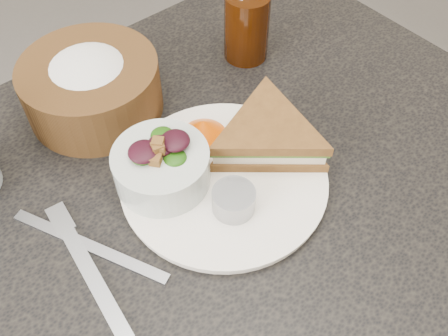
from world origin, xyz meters
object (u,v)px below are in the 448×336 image
sandwich (268,135)px  dressing_ramekin (234,200)px  cola_glass (247,23)px  salad_bowl (161,162)px  dinner_plate (224,180)px  dining_table (200,309)px  bread_basket (90,80)px

sandwich → dressing_ramekin: (-0.10, -0.05, -0.01)m
cola_glass → salad_bowl: bearing=-152.9°
dinner_plate → salad_bowl: size_ratio=2.19×
salad_bowl → dressing_ramekin: (0.04, -0.09, -0.02)m
dining_table → sandwich: 0.43m
sandwich → salad_bowl: bearing=-157.5°
dinner_plate → sandwich: bearing=1.6°
bread_basket → dinner_plate: bearing=-76.1°
salad_bowl → dressing_ramekin: salad_bowl is taller
dinner_plate → sandwich: 0.08m
salad_bowl → cola_glass: 0.29m
dining_table → sandwich: bearing=-6.4°
salad_bowl → cola_glass: cola_glass is taller
sandwich → cola_glass: cola_glass is taller
dressing_ramekin → bread_basket: 0.27m
dining_table → dinner_plate: size_ratio=3.78×
dinner_plate → salad_bowl: salad_bowl is taller
dining_table → dressing_ramekin: dressing_ramekin is taller
dinner_plate → bread_basket: bread_basket is taller
dining_table → dinner_plate: 0.38m
dressing_ramekin → salad_bowl: bearing=114.2°
sandwich → salad_bowl: size_ratio=1.47×
dining_table → bread_basket: bearing=92.5°
sandwich → dining_table: bearing=-146.3°
dinner_plate → cola_glass: bearing=42.5°
dressing_ramekin → cola_glass: cola_glass is taller
dressing_ramekin → cola_glass: size_ratio=0.44×
dinner_plate → dressing_ramekin: size_ratio=5.00×
bread_basket → dressing_ramekin: bearing=-82.9°
dinner_plate → sandwich: (0.08, 0.00, 0.03)m
sandwich → dressing_ramekin: size_ratio=3.37×
salad_bowl → cola_glass: bearing=27.1°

